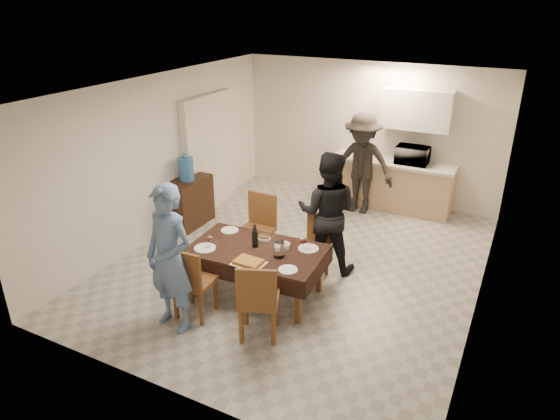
% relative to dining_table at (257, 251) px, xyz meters
% --- Properties ---
extents(floor, '(5.00, 6.00, 0.02)m').
position_rel_dining_table_xyz_m(floor, '(0.16, 1.04, -0.65)').
color(floor, '#ADADA8').
rests_on(floor, ground).
extents(ceiling, '(5.00, 6.00, 0.02)m').
position_rel_dining_table_xyz_m(ceiling, '(0.16, 1.04, 1.95)').
color(ceiling, white).
rests_on(ceiling, wall_back).
extents(wall_back, '(5.00, 0.02, 2.60)m').
position_rel_dining_table_xyz_m(wall_back, '(0.16, 4.04, 0.65)').
color(wall_back, silver).
rests_on(wall_back, floor).
extents(wall_front, '(5.00, 0.02, 2.60)m').
position_rel_dining_table_xyz_m(wall_front, '(0.16, -1.96, 0.65)').
color(wall_front, silver).
rests_on(wall_front, floor).
extents(wall_left, '(0.02, 6.00, 2.60)m').
position_rel_dining_table_xyz_m(wall_left, '(-2.34, 1.04, 0.65)').
color(wall_left, silver).
rests_on(wall_left, floor).
extents(wall_right, '(0.02, 6.00, 2.60)m').
position_rel_dining_table_xyz_m(wall_right, '(2.66, 1.04, 0.65)').
color(wall_right, silver).
rests_on(wall_right, floor).
extents(stub_partition, '(0.15, 1.40, 2.10)m').
position_rel_dining_table_xyz_m(stub_partition, '(-2.26, 2.24, 0.40)').
color(stub_partition, beige).
rests_on(stub_partition, floor).
extents(kitchen_base_cabinet, '(2.20, 0.60, 0.86)m').
position_rel_dining_table_xyz_m(kitchen_base_cabinet, '(0.76, 3.72, -0.22)').
color(kitchen_base_cabinet, tan).
rests_on(kitchen_base_cabinet, floor).
extents(kitchen_worktop, '(2.24, 0.64, 0.05)m').
position_rel_dining_table_xyz_m(kitchen_worktop, '(0.76, 3.72, 0.24)').
color(kitchen_worktop, beige).
rests_on(kitchen_worktop, kitchen_base_cabinet).
extents(upper_cabinet, '(1.20, 0.34, 0.70)m').
position_rel_dining_table_xyz_m(upper_cabinet, '(1.06, 3.86, 1.20)').
color(upper_cabinet, silver).
rests_on(upper_cabinet, wall_back).
extents(dining_table, '(1.79, 1.11, 0.68)m').
position_rel_dining_table_xyz_m(dining_table, '(0.00, 0.00, 0.00)').
color(dining_table, black).
rests_on(dining_table, floor).
extents(chair_near_left, '(0.47, 0.48, 0.53)m').
position_rel_dining_table_xyz_m(chair_near_left, '(-0.45, -0.84, -0.05)').
color(chair_near_left, brown).
rests_on(chair_near_left, floor).
extents(chair_near_right, '(0.59, 0.61, 0.54)m').
position_rel_dining_table_xyz_m(chair_near_right, '(0.45, -0.84, -0.03)').
color(chair_near_right, brown).
rests_on(chair_near_right, floor).
extents(chair_far_left, '(0.48, 0.48, 0.56)m').
position_rel_dining_table_xyz_m(chair_far_left, '(-0.45, 0.65, -0.01)').
color(chair_far_left, brown).
rests_on(chair_far_left, floor).
extents(chair_far_right, '(0.48, 0.48, 0.48)m').
position_rel_dining_table_xyz_m(chair_far_right, '(0.45, 0.67, -0.10)').
color(chair_far_right, brown).
rests_on(chair_far_right, floor).
extents(console, '(0.45, 0.90, 0.83)m').
position_rel_dining_table_xyz_m(console, '(-2.12, 1.37, -0.23)').
color(console, black).
rests_on(console, floor).
extents(water_jug, '(0.26, 0.26, 0.39)m').
position_rel_dining_table_xyz_m(water_jug, '(-2.12, 1.37, 0.38)').
color(water_jug, '#3E81D0').
rests_on(water_jug, console).
extents(wine_bottle, '(0.08, 0.08, 0.32)m').
position_rel_dining_table_xyz_m(wine_bottle, '(-0.05, 0.05, 0.19)').
color(wine_bottle, black).
rests_on(wine_bottle, dining_table).
extents(water_pitcher, '(0.14, 0.14, 0.21)m').
position_rel_dining_table_xyz_m(water_pitcher, '(0.35, -0.05, 0.14)').
color(water_pitcher, white).
rests_on(water_pitcher, dining_table).
extents(savoury_tart, '(0.40, 0.31, 0.05)m').
position_rel_dining_table_xyz_m(savoury_tart, '(0.10, -0.38, 0.06)').
color(savoury_tart, '#AA7432').
rests_on(savoury_tart, dining_table).
extents(salad_bowl, '(0.17, 0.17, 0.07)m').
position_rel_dining_table_xyz_m(salad_bowl, '(0.30, 0.18, 0.06)').
color(salad_bowl, white).
rests_on(salad_bowl, dining_table).
extents(mushroom_dish, '(0.18, 0.18, 0.03)m').
position_rel_dining_table_xyz_m(mushroom_dish, '(-0.05, 0.28, 0.05)').
color(mushroom_dish, white).
rests_on(mushroom_dish, dining_table).
extents(wine_glass_a, '(0.08, 0.08, 0.18)m').
position_rel_dining_table_xyz_m(wine_glass_a, '(-0.55, -0.25, 0.12)').
color(wine_glass_a, white).
rests_on(wine_glass_a, dining_table).
extents(wine_glass_b, '(0.08, 0.08, 0.18)m').
position_rel_dining_table_xyz_m(wine_glass_b, '(0.55, 0.25, 0.12)').
color(wine_glass_b, white).
rests_on(wine_glass_b, dining_table).
extents(wine_glass_c, '(0.08, 0.08, 0.17)m').
position_rel_dining_table_xyz_m(wine_glass_c, '(-0.20, 0.30, 0.12)').
color(wine_glass_c, white).
rests_on(wine_glass_c, dining_table).
extents(plate_near_left, '(0.28, 0.28, 0.02)m').
position_rel_dining_table_xyz_m(plate_near_left, '(-0.60, -0.30, 0.04)').
color(plate_near_left, white).
rests_on(plate_near_left, dining_table).
extents(plate_near_right, '(0.23, 0.23, 0.01)m').
position_rel_dining_table_xyz_m(plate_near_right, '(0.60, -0.30, 0.04)').
color(plate_near_right, white).
rests_on(plate_near_right, dining_table).
extents(plate_far_left, '(0.24, 0.24, 0.01)m').
position_rel_dining_table_xyz_m(plate_far_left, '(-0.60, 0.30, 0.04)').
color(plate_far_left, white).
rests_on(plate_far_left, dining_table).
extents(plate_far_right, '(0.27, 0.27, 0.02)m').
position_rel_dining_table_xyz_m(plate_far_right, '(0.60, 0.30, 0.04)').
color(plate_far_right, white).
rests_on(plate_far_right, dining_table).
extents(microwave, '(0.57, 0.38, 0.31)m').
position_rel_dining_table_xyz_m(microwave, '(1.10, 3.72, 0.42)').
color(microwave, silver).
rests_on(microwave, kitchen_worktop).
extents(person_near, '(0.71, 0.51, 1.82)m').
position_rel_dining_table_xyz_m(person_near, '(-0.55, -1.05, 0.26)').
color(person_near, '#5773A2').
rests_on(person_near, floor).
extents(person_far, '(0.99, 0.85, 1.78)m').
position_rel_dining_table_xyz_m(person_far, '(0.55, 1.05, 0.24)').
color(person_far, black).
rests_on(person_far, floor).
extents(person_kitchen, '(1.18, 0.68, 1.83)m').
position_rel_dining_table_xyz_m(person_kitchen, '(0.30, 3.27, 0.27)').
color(person_kitchen, black).
rests_on(person_kitchen, floor).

